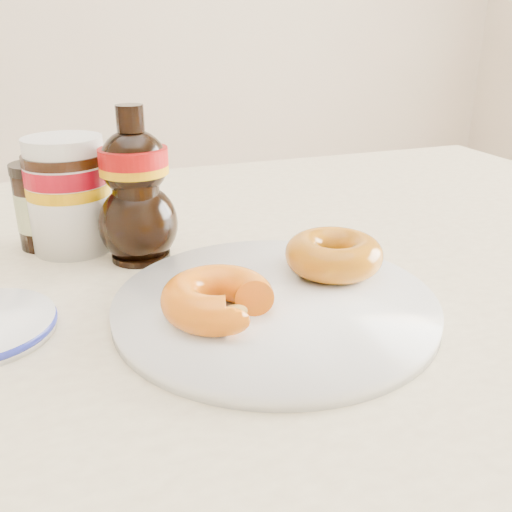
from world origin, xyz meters
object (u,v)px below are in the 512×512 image
object	(u,v)px
dining_table	(189,341)
donut_bitten	(218,298)
donut_whole	(334,254)
dark_jar	(43,206)
plate	(275,304)
syrup_bottle	(136,185)
nutella_jar	(68,190)

from	to	relation	value
dining_table	donut_bitten	distance (m)	0.17
donut_whole	dark_jar	bearing A→B (deg)	141.72
dining_table	donut_bitten	xyz separation A→B (m)	(-0.00, -0.13, 0.11)
plate	dark_jar	world-z (taller)	dark_jar
donut_bitten	donut_whole	world-z (taller)	donut_whole
donut_bitten	syrup_bottle	distance (m)	0.19
dining_table	dark_jar	world-z (taller)	dark_jar
dining_table	donut_whole	size ratio (longest dim) A/B	14.61
donut_bitten	nutella_jar	size ratio (longest dim) A/B	0.74
donut_bitten	syrup_bottle	world-z (taller)	syrup_bottle
plate	nutella_jar	size ratio (longest dim) A/B	2.25
dark_jar	syrup_bottle	bearing A→B (deg)	-38.76
dining_table	syrup_bottle	xyz separation A→B (m)	(-0.04, 0.05, 0.17)
donut_whole	dark_jar	distance (m)	0.34
nutella_jar	dining_table	bearing A→B (deg)	-46.74
syrup_bottle	donut_whole	bearing A→B (deg)	-38.01
plate	dining_table	bearing A→B (deg)	115.60
dark_jar	nutella_jar	bearing A→B (deg)	-34.27
dining_table	nutella_jar	bearing A→B (deg)	133.26
donut_whole	dark_jar	size ratio (longest dim) A/B	0.98
nutella_jar	dark_jar	distance (m)	0.04
donut_whole	syrup_bottle	bearing A→B (deg)	141.99
donut_whole	nutella_jar	world-z (taller)	nutella_jar
syrup_bottle	nutella_jar	bearing A→B (deg)	139.43
plate	nutella_jar	world-z (taller)	nutella_jar
syrup_bottle	plate	bearing A→B (deg)	-61.33
dining_table	donut_whole	bearing A→B (deg)	-30.93
donut_whole	nutella_jar	xyz separation A→B (m)	(-0.23, 0.19, 0.04)
donut_bitten	syrup_bottle	size ratio (longest dim) A/B	0.57
dark_jar	dining_table	bearing A→B (deg)	-44.38
donut_whole	syrup_bottle	world-z (taller)	syrup_bottle
dining_table	dark_jar	bearing A→B (deg)	135.62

